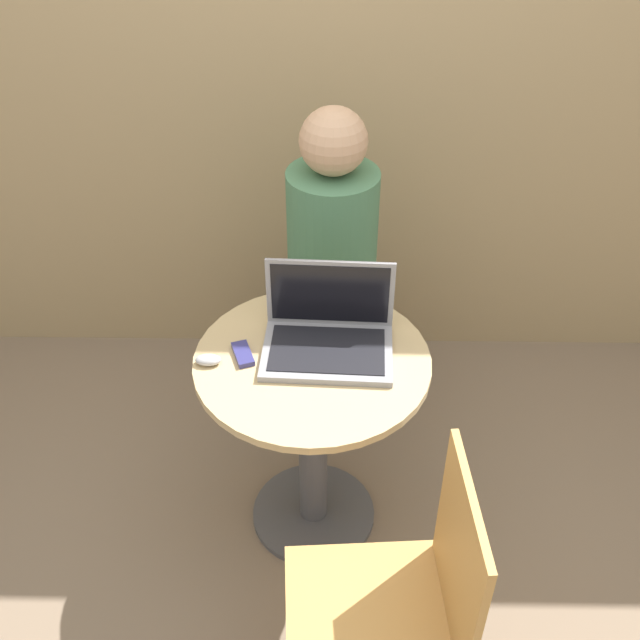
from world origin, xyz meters
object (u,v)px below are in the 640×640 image
(cell_phone, at_px, (243,354))
(person_seated, at_px, (331,293))
(laptop, at_px, (328,333))
(chair_empty, at_px, (398,612))

(cell_phone, bearing_deg, person_seated, 65.80)
(laptop, relative_size, chair_empty, 0.42)
(laptop, relative_size, person_seated, 0.31)
(laptop, xyz_separation_m, cell_phone, (-0.24, -0.05, -0.04))
(chair_empty, xyz_separation_m, person_seated, (-0.17, 1.20, 0.06))
(cell_phone, distance_m, person_seated, 0.64)
(cell_phone, relative_size, chair_empty, 0.12)
(laptop, bearing_deg, person_seated, 89.18)
(chair_empty, relative_size, person_seated, 0.72)
(cell_phone, distance_m, chair_empty, 0.81)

